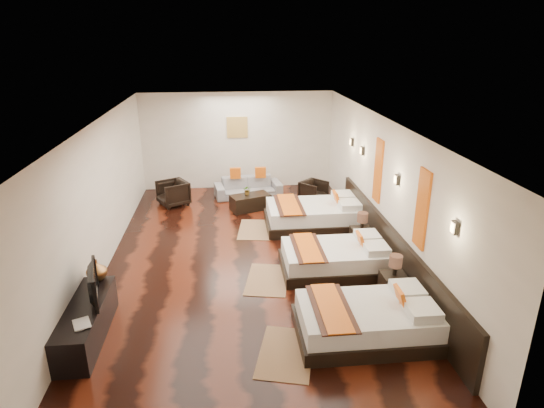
{
  "coord_description": "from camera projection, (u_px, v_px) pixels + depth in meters",
  "views": [
    {
      "loc": [
        -0.33,
        -8.43,
        4.31
      ],
      "look_at": [
        0.54,
        0.19,
        1.1
      ],
      "focal_mm": 30.3,
      "sensor_mm": 36.0,
      "label": 1
    }
  ],
  "objects": [
    {
      "name": "sconce_near",
      "position": [
        455.0,
        228.0,
        6.2
      ],
      "size": [
        0.07,
        0.12,
        0.18
      ],
      "color": "black",
      "rests_on": "right_wall"
    },
    {
      "name": "back_wall",
      "position": [
        238.0,
        141.0,
        13.33
      ],
      "size": [
        5.5,
        0.01,
        2.8
      ],
      "primitive_type": "cube",
      "color": "silver",
      "rests_on": "floor"
    },
    {
      "name": "nightstand_a",
      "position": [
        393.0,
        283.0,
        7.88
      ],
      "size": [
        0.42,
        0.42,
        0.82
      ],
      "color": "black",
      "rests_on": "floor"
    },
    {
      "name": "headboard_panel",
      "position": [
        390.0,
        250.0,
        8.74
      ],
      "size": [
        0.08,
        6.6,
        0.9
      ],
      "primitive_type": "cube",
      "color": "black",
      "rests_on": "floor"
    },
    {
      "name": "bed_mid",
      "position": [
        336.0,
        258.0,
        8.81
      ],
      "size": [
        2.04,
        1.29,
        0.78
      ],
      "color": "black",
      "rests_on": "floor"
    },
    {
      "name": "table_plant",
      "position": [
        247.0,
        190.0,
        11.86
      ],
      "size": [
        0.23,
        0.2,
        0.25
      ],
      "primitive_type": "imported",
      "rotation": [
        0.0,
        0.0,
        0.02
      ],
      "color": "#25561C",
      "rests_on": "coffee_table"
    },
    {
      "name": "right_wall",
      "position": [
        383.0,
        189.0,
        9.16
      ],
      "size": [
        0.01,
        9.5,
        2.8
      ],
      "primitive_type": "cube",
      "color": "silver",
      "rests_on": "floor"
    },
    {
      "name": "armchair_left",
      "position": [
        173.0,
        193.0,
        12.23
      ],
      "size": [
        0.98,
        0.97,
        0.66
      ],
      "primitive_type": "imported",
      "rotation": [
        0.0,
        0.0,
        -1.07
      ],
      "color": "black",
      "rests_on": "floor"
    },
    {
      "name": "jute_mat_mid",
      "position": [
        267.0,
        280.0,
        8.57
      ],
      "size": [
        0.97,
        1.32,
        0.01
      ],
      "primitive_type": "cube",
      "rotation": [
        0.0,
        0.0,
        -0.2
      ],
      "color": "#8C6847",
      "rests_on": "floor"
    },
    {
      "name": "nightstand_b",
      "position": [
        361.0,
        236.0,
        9.71
      ],
      "size": [
        0.42,
        0.42,
        0.83
      ],
      "color": "black",
      "rests_on": "floor"
    },
    {
      "name": "jute_mat_near",
      "position": [
        286.0,
        353.0,
        6.59
      ],
      "size": [
        1.03,
        1.35,
        0.01
      ],
      "primitive_type": "cube",
      "rotation": [
        0.0,
        0.0,
        -0.25
      ],
      "color": "#8C6847",
      "rests_on": "floor"
    },
    {
      "name": "orange_panel_a",
      "position": [
        422.0,
        209.0,
        7.28
      ],
      "size": [
        0.04,
        0.4,
        1.3
      ],
      "primitive_type": "cube",
      "color": "#D86014",
      "rests_on": "right_wall"
    },
    {
      "name": "figurine",
      "position": [
        97.0,
        270.0,
        7.44
      ],
      "size": [
        0.41,
        0.41,
        0.35
      ],
      "primitive_type": "imported",
      "rotation": [
        0.0,
        0.0,
        0.28
      ],
      "color": "brown",
      "rests_on": "tv_console"
    },
    {
      "name": "armchair_right",
      "position": [
        314.0,
        191.0,
        12.52
      ],
      "size": [
        0.88,
        0.88,
        0.57
      ],
      "primitive_type": "imported",
      "rotation": [
        0.0,
        0.0,
        0.75
      ],
      "color": "black",
      "rests_on": "floor"
    },
    {
      "name": "sofa",
      "position": [
        248.0,
        187.0,
        12.91
      ],
      "size": [
        1.94,
        0.99,
        0.54
      ],
      "primitive_type": "imported",
      "rotation": [
        0.0,
        0.0,
        0.15
      ],
      "color": "gray",
      "rests_on": "floor"
    },
    {
      "name": "orange_panel_b",
      "position": [
        378.0,
        171.0,
        9.34
      ],
      "size": [
        0.04,
        0.4,
        1.3
      ],
      "primitive_type": "cube",
      "color": "#D86014",
      "rests_on": "right_wall"
    },
    {
      "name": "left_wall",
      "position": [
        99.0,
        199.0,
        8.64
      ],
      "size": [
        0.01,
        9.5,
        2.8
      ],
      "primitive_type": "cube",
      "color": "silver",
      "rests_on": "floor"
    },
    {
      "name": "tv",
      "position": [
        89.0,
        284.0,
        6.83
      ],
      "size": [
        0.34,
        0.9,
        0.52
      ],
      "primitive_type": "imported",
      "rotation": [
        0.0,
        0.0,
        1.82
      ],
      "color": "black",
      "rests_on": "tv_console"
    },
    {
      "name": "bed_far",
      "position": [
        315.0,
        215.0,
        10.86
      ],
      "size": [
        2.26,
        1.42,
        0.86
      ],
      "color": "black",
      "rests_on": "floor"
    },
    {
      "name": "gold_artwork",
      "position": [
        237.0,
        127.0,
        13.18
      ],
      "size": [
        0.6,
        0.04,
        0.6
      ],
      "primitive_type": "cube",
      "color": "#AD873F",
      "rests_on": "back_wall"
    },
    {
      "name": "coffee_table",
      "position": [
        250.0,
        202.0,
        11.95
      ],
      "size": [
        1.11,
        0.82,
        0.4
      ],
      "primitive_type": "cube",
      "rotation": [
        0.0,
        0.0,
        0.35
      ],
      "color": "black",
      "rests_on": "floor"
    },
    {
      "name": "floor",
      "position": [
        247.0,
        258.0,
        9.39
      ],
      "size": [
        5.5,
        9.5,
        0.01
      ],
      "primitive_type": "cube",
      "color": "black",
      "rests_on": "ground"
    },
    {
      "name": "sconce_far",
      "position": [
        362.0,
        151.0,
        10.31
      ],
      "size": [
        0.07,
        0.12,
        0.18
      ],
      "color": "black",
      "rests_on": "right_wall"
    },
    {
      "name": "tv_console",
      "position": [
        87.0,
        322.0,
        6.84
      ],
      "size": [
        0.5,
        1.8,
        0.55
      ],
      "primitive_type": "cube",
      "color": "black",
      "rests_on": "floor"
    },
    {
      "name": "bed_near",
      "position": [
        368.0,
        320.0,
        6.89
      ],
      "size": [
        2.09,
        1.31,
        0.8
      ],
      "color": "black",
      "rests_on": "floor"
    },
    {
      "name": "jute_mat_far",
      "position": [
        255.0,
        229.0,
        10.76
      ],
      "size": [
        0.9,
        1.29,
        0.01
      ],
      "primitive_type": "cube",
      "rotation": [
        0.0,
        0.0,
        -0.13
      ],
      "color": "#8C6847",
      "rests_on": "floor"
    },
    {
      "name": "sconce_mid",
      "position": [
        397.0,
        180.0,
        8.26
      ],
      "size": [
        0.07,
        0.12,
        0.18
      ],
      "color": "black",
      "rests_on": "right_wall"
    },
    {
      "name": "ceiling",
      "position": [
        244.0,
        122.0,
        8.42
      ],
      "size": [
        5.5,
        9.5,
        0.01
      ],
      "primitive_type": "cube",
      "color": "white",
      "rests_on": "floor"
    },
    {
      "name": "sconce_lounge",
      "position": [
        352.0,
        142.0,
        11.15
      ],
      "size": [
        0.07,
        0.12,
        0.18
      ],
      "color": "black",
      "rests_on": "right_wall"
    },
    {
      "name": "book",
      "position": [
        73.0,
        326.0,
        6.26
      ],
      "size": [
        0.32,
        0.35,
        0.03
      ],
      "primitive_type": "imported",
      "rotation": [
        0.0,
        0.0,
        0.42
      ],
      "color": "black",
      "rests_on": "tv_console"
    }
  ]
}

